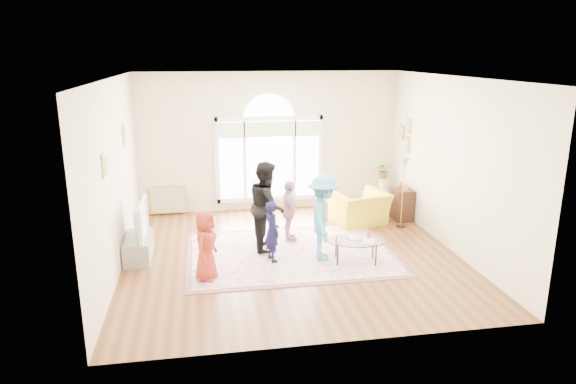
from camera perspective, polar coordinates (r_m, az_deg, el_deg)
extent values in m
plane|color=#532F14|center=(9.51, 0.43, -7.02)|extent=(6.00, 6.00, 0.00)
plane|color=beige|center=(11.94, -2.09, 5.57)|extent=(6.00, 0.00, 6.00)
plane|color=beige|center=(6.21, 5.34, -3.67)|extent=(6.00, 0.00, 6.00)
plane|color=beige|center=(9.01, -18.69, 1.58)|extent=(0.00, 6.00, 6.00)
plane|color=beige|center=(9.99, 17.67, 2.95)|extent=(0.00, 6.00, 6.00)
plane|color=white|center=(8.81, 0.47, 12.62)|extent=(6.00, 6.00, 0.00)
cube|color=white|center=(12.20, -2.01, -0.72)|extent=(2.50, 0.08, 0.10)
cube|color=white|center=(11.82, -2.09, 8.17)|extent=(2.50, 0.08, 0.10)
cube|color=white|center=(11.87, -7.90, 3.42)|extent=(0.10, 0.08, 2.00)
cube|color=white|center=(12.19, 3.65, 3.84)|extent=(0.10, 0.08, 2.00)
cube|color=#C6E2FF|center=(11.89, -6.34, 3.49)|extent=(0.55, 0.02, 1.80)
cube|color=#C6E2FF|center=(12.12, 2.15, 3.80)|extent=(0.55, 0.02, 1.80)
cube|color=#C6E2FF|center=(11.97, -2.05, 3.65)|extent=(1.10, 0.02, 1.80)
cylinder|color=#C6E2FF|center=(11.82, -2.09, 7.93)|extent=(1.20, 0.02, 1.20)
cube|color=white|center=(11.90, -4.84, 3.54)|extent=(0.07, 0.04, 1.80)
cube|color=white|center=(12.05, 0.72, 3.74)|extent=(0.07, 0.04, 1.80)
cube|color=white|center=(11.68, -6.42, 6.87)|extent=(0.65, 0.12, 0.35)
cube|color=white|center=(11.77, -2.03, 7.01)|extent=(1.20, 0.12, 0.35)
cube|color=white|center=(11.92, 2.27, 7.11)|extent=(0.65, 0.12, 0.35)
cube|color=tan|center=(10.18, -17.75, 6.03)|extent=(0.03, 0.34, 0.40)
cube|color=#ADA38E|center=(10.17, -17.65, 6.03)|extent=(0.01, 0.28, 0.34)
cube|color=tan|center=(8.06, -19.72, 2.86)|extent=(0.03, 0.30, 0.36)
cube|color=#ADA38E|center=(8.05, -19.59, 2.86)|extent=(0.01, 0.24, 0.30)
cube|color=tan|center=(11.74, 13.22, 7.24)|extent=(0.03, 0.28, 0.34)
cube|color=#ADA38E|center=(11.73, 13.14, 7.24)|extent=(0.01, 0.22, 0.28)
cube|color=tan|center=(11.80, 13.10, 5.17)|extent=(0.03, 0.28, 0.34)
cube|color=#ADA38E|center=(11.79, 13.02, 5.17)|extent=(0.01, 0.22, 0.28)
cube|color=tan|center=(12.09, 12.53, 6.49)|extent=(0.03, 0.26, 0.32)
cube|color=#ADA38E|center=(12.08, 12.45, 6.49)|extent=(0.01, 0.20, 0.26)
cube|color=beige|center=(9.57, 0.30, -6.81)|extent=(3.60, 2.60, 0.02)
cube|color=#7F5152|center=(9.57, 0.30, -6.83)|extent=(3.80, 2.80, 0.01)
cube|color=gray|center=(9.66, -16.26, -5.97)|extent=(0.45, 1.00, 0.42)
imported|color=black|center=(9.49, -16.50, -2.98)|extent=(0.15, 1.11, 0.64)
cube|color=#52E2DE|center=(9.48, -15.96, -2.96)|extent=(0.02, 0.91, 0.52)
ellipsoid|color=silver|center=(9.13, 7.56, -5.37)|extent=(1.15, 0.85, 0.02)
cylinder|color=black|center=(9.43, 9.40, -6.14)|extent=(0.03, 0.03, 0.40)
cylinder|color=black|center=(9.35, 5.36, -6.17)|extent=(0.03, 0.03, 0.40)
cylinder|color=black|center=(9.08, 9.74, -7.01)|extent=(0.03, 0.03, 0.40)
cylinder|color=black|center=(9.00, 5.54, -7.05)|extent=(0.03, 0.03, 0.40)
imported|color=#B2A58C|center=(9.15, 6.65, -5.13)|extent=(0.26, 0.32, 0.03)
imported|color=#B2A58C|center=(9.07, 8.22, -5.41)|extent=(0.30, 0.35, 0.02)
cylinder|color=#C64B27|center=(9.23, 8.98, -4.74)|extent=(0.07, 0.07, 0.12)
imported|color=yellow|center=(11.18, 7.97, -1.78)|extent=(1.30, 1.19, 0.72)
cube|color=black|center=(11.65, 12.56, -1.35)|extent=(0.40, 0.50, 0.70)
cylinder|color=black|center=(11.26, 12.39, -3.74)|extent=(0.20, 0.20, 0.02)
cylinder|color=#B68E3D|center=(11.06, 12.59, -0.48)|extent=(0.02, 0.02, 1.35)
cone|color=#CCB284|center=(10.89, 12.81, 3.19)|extent=(0.31, 0.31, 0.22)
cylinder|color=white|center=(12.53, 10.50, -0.07)|extent=(0.20, 0.20, 0.70)
imported|color=#33722D|center=(12.40, 10.63, 2.41)|extent=(0.37, 0.32, 0.41)
cube|color=tan|center=(12.14, -13.06, -2.43)|extent=(0.80, 0.14, 0.62)
imported|color=#A02E1E|center=(8.42, -9.14, -5.86)|extent=(0.55, 0.66, 1.16)
imported|color=black|center=(9.05, -1.78, -4.38)|extent=(0.35, 0.45, 1.09)
imported|color=black|center=(9.53, -2.38, -1.53)|extent=(0.67, 0.84, 1.67)
imported|color=#C88EA3|center=(10.00, 0.12, -2.12)|extent=(0.34, 0.72, 1.20)
imported|color=#499FCB|center=(9.09, 4.00, -2.81)|extent=(0.79, 1.10, 1.54)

